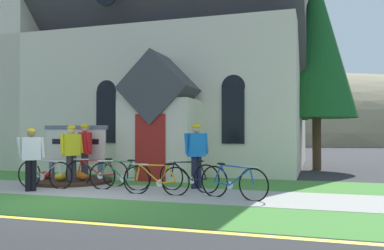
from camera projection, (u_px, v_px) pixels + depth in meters
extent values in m
plane|color=#2B2B2D|center=(140.00, 181.00, 12.84)|extent=(140.00, 140.00, 0.00)
cube|color=#99968E|center=(37.00, 187.00, 11.20)|extent=(32.00, 2.32, 0.01)
cube|color=#427F33|center=(86.00, 178.00, 13.60)|extent=(24.00, 2.69, 0.01)
cube|color=beige|center=(157.00, 107.00, 19.69)|extent=(13.52, 9.95, 5.49)
cube|color=#424247|center=(157.00, 17.00, 19.77)|extent=(14.02, 10.13, 10.13)
cube|color=beige|center=(16.00, 34.00, 17.95)|extent=(2.92, 2.92, 11.75)
cube|color=beige|center=(160.00, 139.00, 13.42)|extent=(2.40, 1.60, 2.60)
cube|color=#424247|center=(160.00, 89.00, 13.45)|extent=(2.40, 1.80, 2.40)
cube|color=maroon|center=(150.00, 148.00, 12.63)|extent=(1.00, 0.06, 2.10)
cube|color=black|center=(106.00, 117.00, 14.89)|extent=(0.76, 0.06, 1.90)
cone|color=black|center=(106.00, 91.00, 14.91)|extent=(0.80, 0.06, 0.80)
cube|color=black|center=(233.00, 115.00, 13.50)|extent=(0.76, 0.06, 1.90)
cone|color=black|center=(233.00, 87.00, 13.51)|extent=(0.80, 0.06, 0.80)
cube|color=slate|center=(52.00, 171.00, 12.77)|extent=(0.12, 0.12, 0.62)
cube|color=slate|center=(101.00, 172.00, 12.40)|extent=(0.12, 0.12, 0.62)
cube|color=silver|center=(76.00, 145.00, 12.60)|extent=(1.98, 0.23, 1.00)
cube|color=slate|center=(76.00, 127.00, 12.61)|extent=(2.10, 0.28, 0.12)
cube|color=black|center=(75.00, 142.00, 12.56)|extent=(1.58, 0.13, 0.16)
cylinder|color=#382319|center=(71.00, 181.00, 12.33)|extent=(2.49, 2.49, 0.10)
ellipsoid|color=orange|center=(83.00, 176.00, 12.11)|extent=(0.36, 0.36, 0.24)
ellipsoid|color=gold|center=(78.00, 173.00, 12.97)|extent=(0.36, 0.36, 0.24)
ellipsoid|color=red|center=(45.00, 175.00, 12.43)|extent=(0.36, 0.36, 0.24)
ellipsoid|color=gold|center=(61.00, 177.00, 11.95)|extent=(0.36, 0.36, 0.24)
torus|color=black|center=(206.00, 179.00, 10.17)|extent=(0.73, 0.22, 0.74)
torus|color=black|center=(171.00, 177.00, 10.73)|extent=(0.73, 0.22, 0.74)
cylinder|color=black|center=(183.00, 171.00, 10.54)|extent=(0.57, 0.18, 0.47)
cylinder|color=black|center=(187.00, 162.00, 10.49)|extent=(0.77, 0.23, 0.06)
cylinder|color=black|center=(196.00, 171.00, 10.34)|extent=(0.27, 0.10, 0.49)
cylinder|color=black|center=(199.00, 180.00, 10.28)|extent=(0.43, 0.14, 0.09)
cylinder|color=black|center=(203.00, 171.00, 10.23)|extent=(0.23, 0.09, 0.43)
cylinder|color=black|center=(173.00, 169.00, 10.71)|extent=(0.13, 0.06, 0.40)
ellipsoid|color=black|center=(200.00, 161.00, 10.28)|extent=(0.25, 0.14, 0.05)
cylinder|color=silver|center=(174.00, 161.00, 10.69)|extent=(0.43, 0.14, 0.03)
cylinder|color=silver|center=(192.00, 180.00, 10.39)|extent=(0.18, 0.06, 0.18)
torus|color=black|center=(176.00, 182.00, 9.78)|extent=(0.72, 0.06, 0.72)
torus|color=black|center=(137.00, 180.00, 10.05)|extent=(0.72, 0.06, 0.72)
cylinder|color=orange|center=(150.00, 174.00, 9.96)|extent=(0.55, 0.05, 0.46)
cylinder|color=orange|center=(154.00, 165.00, 9.94)|extent=(0.75, 0.06, 0.04)
cylinder|color=orange|center=(164.00, 174.00, 9.86)|extent=(0.26, 0.04, 0.45)
cylinder|color=orange|center=(168.00, 182.00, 9.83)|extent=(0.41, 0.05, 0.09)
cylinder|color=orange|center=(172.00, 173.00, 9.81)|extent=(0.22, 0.04, 0.40)
cylinder|color=orange|center=(138.00, 173.00, 10.04)|extent=(0.12, 0.04, 0.38)
ellipsoid|color=black|center=(168.00, 164.00, 9.84)|extent=(0.24, 0.09, 0.05)
cylinder|color=silver|center=(140.00, 164.00, 10.04)|extent=(0.44, 0.04, 0.03)
cylinder|color=silver|center=(160.00, 183.00, 9.89)|extent=(0.18, 0.03, 0.18)
torus|color=black|center=(138.00, 177.00, 10.65)|extent=(0.74, 0.10, 0.74)
torus|color=black|center=(102.00, 176.00, 10.86)|extent=(0.74, 0.10, 0.74)
cylinder|color=#19723F|center=(114.00, 170.00, 10.79)|extent=(0.54, 0.08, 0.47)
cylinder|color=#19723F|center=(118.00, 162.00, 10.77)|extent=(0.74, 0.10, 0.05)
cylinder|color=#19723F|center=(127.00, 170.00, 10.71)|extent=(0.25, 0.06, 0.47)
cylinder|color=#19723F|center=(131.00, 178.00, 10.69)|extent=(0.41, 0.07, 0.09)
cylinder|color=#19723F|center=(135.00, 169.00, 10.67)|extent=(0.21, 0.05, 0.42)
cylinder|color=#19723F|center=(104.00, 169.00, 10.85)|extent=(0.12, 0.05, 0.40)
ellipsoid|color=black|center=(131.00, 160.00, 10.69)|extent=(0.25, 0.10, 0.05)
cylinder|color=silver|center=(105.00, 161.00, 10.85)|extent=(0.44, 0.07, 0.03)
cylinder|color=silver|center=(123.00, 179.00, 10.73)|extent=(0.18, 0.04, 0.18)
torus|color=black|center=(29.00, 174.00, 11.25)|extent=(0.75, 0.05, 0.75)
torus|color=black|center=(60.00, 176.00, 10.94)|extent=(0.75, 0.05, 0.75)
cylinder|color=#B7B7BC|center=(50.00, 170.00, 11.04)|extent=(0.55, 0.04, 0.45)
cylinder|color=#B7B7BC|center=(46.00, 161.00, 11.08)|extent=(0.75, 0.05, 0.07)
cylinder|color=#B7B7BC|center=(38.00, 168.00, 11.16)|extent=(0.26, 0.04, 0.47)
cylinder|color=#B7B7BC|center=(35.00, 176.00, 11.18)|extent=(0.41, 0.04, 0.09)
cylinder|color=#B7B7BC|center=(32.00, 167.00, 11.22)|extent=(0.22, 0.04, 0.42)
cylinder|color=#B7B7BC|center=(59.00, 169.00, 10.95)|extent=(0.12, 0.04, 0.37)
ellipsoid|color=black|center=(35.00, 159.00, 11.20)|extent=(0.24, 0.08, 0.05)
cylinder|color=silver|center=(58.00, 161.00, 10.97)|extent=(0.44, 0.03, 0.03)
cylinder|color=silver|center=(42.00, 177.00, 11.12)|extent=(0.18, 0.02, 0.18)
torus|color=black|center=(115.00, 174.00, 11.44)|extent=(0.74, 0.20, 0.75)
torus|color=black|center=(78.00, 174.00, 11.51)|extent=(0.74, 0.20, 0.75)
cylinder|color=#A51E19|center=(91.00, 168.00, 11.49)|extent=(0.57, 0.17, 0.47)
cylinder|color=#A51E19|center=(95.00, 160.00, 11.49)|extent=(0.78, 0.21, 0.04)
cylinder|color=#A51E19|center=(105.00, 168.00, 11.46)|extent=(0.27, 0.10, 0.46)
cylinder|color=#A51E19|center=(108.00, 175.00, 11.45)|extent=(0.43, 0.13, 0.09)
cylinder|color=#A51E19|center=(112.00, 167.00, 11.45)|extent=(0.23, 0.09, 0.40)
cylinder|color=#A51E19|center=(80.00, 167.00, 11.51)|extent=(0.13, 0.06, 0.39)
ellipsoid|color=black|center=(109.00, 159.00, 11.46)|extent=(0.25, 0.13, 0.05)
cylinder|color=silver|center=(81.00, 159.00, 11.52)|extent=(0.43, 0.13, 0.03)
cylinder|color=silver|center=(100.00, 176.00, 11.47)|extent=(0.18, 0.06, 0.18)
torus|color=black|center=(214.00, 182.00, 9.61)|extent=(0.72, 0.29, 0.75)
torus|color=black|center=(254.00, 185.00, 8.98)|extent=(0.72, 0.29, 0.75)
cylinder|color=#194CA5|center=(240.00, 177.00, 9.20)|extent=(0.54, 0.22, 0.45)
cylinder|color=#194CA5|center=(235.00, 167.00, 9.27)|extent=(0.74, 0.29, 0.07)
cylinder|color=#194CA5|center=(225.00, 175.00, 9.43)|extent=(0.26, 0.12, 0.47)
cylinder|color=#194CA5|center=(222.00, 183.00, 9.48)|extent=(0.41, 0.18, 0.09)
cylinder|color=#194CA5|center=(218.00, 173.00, 9.55)|extent=(0.22, 0.11, 0.41)
cylinder|color=#194CA5|center=(252.00, 177.00, 9.01)|extent=(0.12, 0.07, 0.37)
ellipsoid|color=black|center=(221.00, 164.00, 9.50)|extent=(0.25, 0.16, 0.05)
cylinder|color=silver|center=(250.00, 167.00, 9.04)|extent=(0.42, 0.17, 0.03)
cylinder|color=silver|center=(229.00, 185.00, 9.36)|extent=(0.18, 0.08, 0.18)
cylinder|color=#191E38|center=(194.00, 173.00, 10.96)|extent=(0.15, 0.15, 0.87)
cylinder|color=#191E38|center=(199.00, 172.00, 11.05)|extent=(0.15, 0.15, 0.87)
cube|color=blue|center=(196.00, 145.00, 11.02)|extent=(0.47, 0.50, 0.63)
sphere|color=tan|center=(196.00, 129.00, 11.03)|extent=(0.22, 0.22, 0.22)
ellipsoid|color=gold|center=(196.00, 127.00, 11.03)|extent=(0.37, 0.36, 0.16)
cylinder|color=blue|center=(186.00, 144.00, 10.89)|extent=(0.09, 0.22, 0.58)
cylinder|color=blue|center=(206.00, 144.00, 11.14)|extent=(0.09, 0.23, 0.58)
cylinder|color=black|center=(33.00, 176.00, 10.50)|extent=(0.15, 0.15, 0.81)
cylinder|color=black|center=(28.00, 176.00, 10.44)|extent=(0.15, 0.15, 0.81)
cube|color=silver|center=(31.00, 149.00, 10.49)|extent=(0.47, 0.46, 0.59)
sphere|color=#936B51|center=(31.00, 133.00, 10.49)|extent=(0.21, 0.21, 0.21)
ellipsoid|color=gold|center=(31.00, 131.00, 10.49)|extent=(0.34, 0.34, 0.15)
cylinder|color=silver|center=(43.00, 147.00, 10.58)|extent=(0.09, 0.16, 0.54)
cylinder|color=silver|center=(19.00, 148.00, 10.40)|extent=(0.09, 0.21, 0.54)
cylinder|color=#2D2D33|center=(74.00, 170.00, 11.72)|extent=(0.15, 0.15, 0.86)
cylinder|color=#2D2D33|center=(69.00, 171.00, 11.60)|extent=(0.15, 0.15, 0.86)
cube|color=yellow|center=(72.00, 145.00, 11.68)|extent=(0.35, 0.52, 0.62)
sphere|color=beige|center=(72.00, 130.00, 11.68)|extent=(0.22, 0.22, 0.22)
ellipsoid|color=gold|center=(72.00, 128.00, 11.68)|extent=(0.34, 0.31, 0.15)
cylinder|color=yellow|center=(81.00, 143.00, 11.88)|extent=(0.09, 0.21, 0.57)
cylinder|color=yellow|center=(62.00, 144.00, 11.47)|extent=(0.09, 0.12, 0.57)
cylinder|color=#2D2D33|center=(84.00, 169.00, 12.18)|extent=(0.15, 0.15, 0.88)
cylinder|color=#2D2D33|center=(86.00, 169.00, 12.10)|extent=(0.15, 0.15, 0.88)
cube|color=red|center=(85.00, 143.00, 12.15)|extent=(0.53, 0.42, 0.64)
sphere|color=tan|center=(85.00, 129.00, 12.16)|extent=(0.23, 0.23, 0.23)
ellipsoid|color=gold|center=(85.00, 127.00, 12.16)|extent=(0.35, 0.37, 0.16)
cylinder|color=red|center=(81.00, 142.00, 12.40)|extent=(0.09, 0.19, 0.59)
cylinder|color=red|center=(89.00, 142.00, 11.91)|extent=(0.09, 0.20, 0.58)
cylinder|color=#4C3823|center=(317.00, 144.00, 16.65)|extent=(0.35, 0.35, 2.12)
cone|color=#195623|center=(316.00, 45.00, 16.73)|extent=(3.23, 3.23, 6.03)
ellipsoid|color=#847A5B|center=(276.00, 141.00, 70.95)|extent=(87.98, 55.82, 22.47)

